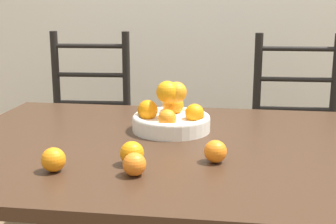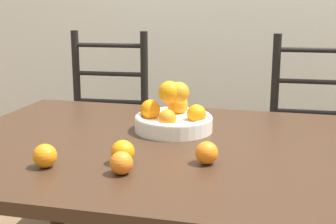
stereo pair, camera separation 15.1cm
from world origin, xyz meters
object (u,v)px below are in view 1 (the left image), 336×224
at_px(orange_loose_0, 132,153).
at_px(orange_loose_3, 134,164).
at_px(chair_left, 87,137).
at_px(fruit_bowl, 171,116).
at_px(chair_right, 297,146).
at_px(orange_loose_1, 53,160).
at_px(orange_loose_2, 215,151).

bearing_deg(orange_loose_0, orange_loose_3, -73.11).
bearing_deg(orange_loose_0, chair_left, 114.65).
distance_m(fruit_bowl, chair_right, 0.89).
height_order(fruit_bowl, orange_loose_0, fruit_bowl).
xyz_separation_m(orange_loose_1, chair_right, (0.78, 1.10, -0.27)).
distance_m(orange_loose_1, chair_left, 1.16).
xyz_separation_m(orange_loose_2, chair_left, (-0.70, 0.97, -0.27)).
bearing_deg(orange_loose_2, chair_left, 125.79).
bearing_deg(fruit_bowl, chair_right, 51.13).
relative_size(orange_loose_3, chair_left, 0.06).
height_order(fruit_bowl, orange_loose_2, fruit_bowl).
bearing_deg(orange_loose_1, chair_right, 54.58).
xyz_separation_m(orange_loose_2, orange_loose_3, (-0.20, -0.13, -0.00)).
bearing_deg(orange_loose_0, orange_loose_2, 12.97).
distance_m(chair_left, chair_right, 1.05).
bearing_deg(chair_left, orange_loose_3, -69.18).
relative_size(orange_loose_2, chair_left, 0.06).
distance_m(fruit_bowl, orange_loose_3, 0.45).
relative_size(orange_loose_1, orange_loose_3, 1.06).
relative_size(chair_left, chair_right, 1.00).
relative_size(orange_loose_3, chair_right, 0.06).
relative_size(fruit_bowl, orange_loose_3, 4.40).
bearing_deg(chair_right, orange_loose_1, -127.29).
height_order(orange_loose_1, orange_loose_2, orange_loose_1).
height_order(orange_loose_3, chair_right, chair_right).
xyz_separation_m(orange_loose_0, orange_loose_2, (0.23, 0.05, -0.00)).
xyz_separation_m(chair_left, chair_right, (1.05, 0.00, 0.00)).
distance_m(orange_loose_1, orange_loose_2, 0.45).
relative_size(fruit_bowl, chair_right, 0.27).
bearing_deg(chair_left, orange_loose_2, -57.50).
bearing_deg(orange_loose_2, orange_loose_3, -146.93).
xyz_separation_m(orange_loose_0, orange_loose_3, (0.02, -0.08, -0.00)).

